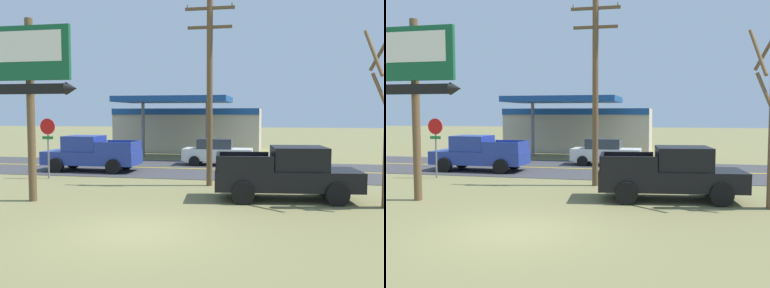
{
  "view_description": "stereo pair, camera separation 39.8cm",
  "coord_description": "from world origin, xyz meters",
  "views": [
    {
      "loc": [
        3.57,
        -10.59,
        3.15
      ],
      "look_at": [
        0.0,
        8.0,
        1.8
      ],
      "focal_mm": 39.39,
      "sensor_mm": 36.0,
      "label": 1
    },
    {
      "loc": [
        3.96,
        -10.52,
        3.15
      ],
      "look_at": [
        0.0,
        8.0,
        1.8
      ],
      "focal_mm": 39.39,
      "sensor_mm": 36.0,
      "label": 2
    }
  ],
  "objects": [
    {
      "name": "utility_pole",
      "position": [
        0.86,
        7.6,
        4.41
      ],
      "size": [
        2.15,
        0.26,
        8.17
      ],
      "color": "brown",
      "rests_on": "ground"
    },
    {
      "name": "car_white_far_lane",
      "position": [
        0.23,
        15.0,
        0.83
      ],
      "size": [
        4.2,
        2.0,
        1.64
      ],
      "color": "silver",
      "rests_on": "ground"
    },
    {
      "name": "road_centre_line",
      "position": [
        0.0,
        13.0,
        0.02
      ],
      "size": [
        126.0,
        0.2,
        0.01
      ],
      "primitive_type": "cube",
      "color": "gold",
      "rests_on": "road_asphalt"
    },
    {
      "name": "stop_sign",
      "position": [
        -7.17,
        8.14,
        2.03
      ],
      "size": [
        0.8,
        0.08,
        2.95
      ],
      "color": "slate",
      "rests_on": "ground"
    },
    {
      "name": "pickup_blue_on_road",
      "position": [
        -6.25,
        11.0,
        0.96
      ],
      "size": [
        5.2,
        2.24,
        1.96
      ],
      "color": "#233893",
      "rests_on": "ground"
    },
    {
      "name": "road_asphalt",
      "position": [
        0.0,
        13.0,
        0.01
      ],
      "size": [
        140.0,
        8.0,
        0.02
      ],
      "primitive_type": "cube",
      "color": "#3D3D3F",
      "rests_on": "ground"
    },
    {
      "name": "motel_sign",
      "position": [
        -4.88,
        3.01,
        4.58
      ],
      "size": [
        3.53,
        0.54,
        6.53
      ],
      "color": "brown",
      "rests_on": "ground"
    },
    {
      "name": "pickup_black_parked_on_lawn",
      "position": [
        4.13,
        5.14,
        0.96
      ],
      "size": [
        5.39,
        2.68,
        1.96
      ],
      "color": "black",
      "rests_on": "ground"
    },
    {
      "name": "gas_station",
      "position": [
        -3.45,
        24.92,
        1.94
      ],
      "size": [
        12.0,
        11.5,
        4.4
      ],
      "color": "beige",
      "rests_on": "ground"
    },
    {
      "name": "ground_plane",
      "position": [
        0.0,
        0.0,
        0.0
      ],
      "size": [
        180.0,
        180.0,
        0.0
      ],
      "primitive_type": "plane",
      "color": "olive"
    }
  ]
}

